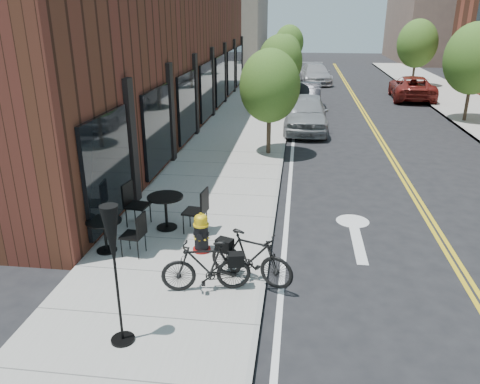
{
  "coord_description": "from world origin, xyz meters",
  "views": [
    {
      "loc": [
        0.49,
        -8.06,
        5.04
      ],
      "look_at": [
        -0.84,
        2.43,
        1.0
      ],
      "focal_mm": 35.0,
      "sensor_mm": 36.0,
      "label": 1
    }
  ],
  "objects_px": {
    "patio_umbrella": "(113,247)",
    "parked_car_a": "(306,113)",
    "bicycle_left": "(206,266)",
    "parked_car_far": "(412,88)",
    "parked_car_c": "(315,74)",
    "fire_hydrant": "(201,233)",
    "parked_car_b": "(305,98)",
    "bistro_set_b": "(166,207)",
    "bistro_set_c": "(105,231)",
    "bicycle_right": "(251,257)"
  },
  "relations": [
    {
      "from": "patio_umbrella",
      "to": "parked_car_a",
      "type": "bearing_deg",
      "value": 79.18
    },
    {
      "from": "parked_car_c",
      "to": "patio_umbrella",
      "type": "bearing_deg",
      "value": -103.8
    },
    {
      "from": "bicycle_left",
      "to": "bistro_set_c",
      "type": "bearing_deg",
      "value": -128.65
    },
    {
      "from": "bistro_set_c",
      "to": "parked_car_c",
      "type": "bearing_deg",
      "value": 85.67
    },
    {
      "from": "patio_umbrella",
      "to": "parked_car_b",
      "type": "relative_size",
      "value": 0.51
    },
    {
      "from": "patio_umbrella",
      "to": "parked_car_c",
      "type": "height_order",
      "value": "patio_umbrella"
    },
    {
      "from": "parked_car_a",
      "to": "parked_car_b",
      "type": "height_order",
      "value": "parked_car_a"
    },
    {
      "from": "parked_car_far",
      "to": "patio_umbrella",
      "type": "bearing_deg",
      "value": 73.18
    },
    {
      "from": "patio_umbrella",
      "to": "parked_car_far",
      "type": "relative_size",
      "value": 0.45
    },
    {
      "from": "patio_umbrella",
      "to": "parked_car_c",
      "type": "distance_m",
      "value": 31.51
    },
    {
      "from": "bistro_set_b",
      "to": "patio_umbrella",
      "type": "distance_m",
      "value": 4.38
    },
    {
      "from": "parked_car_b",
      "to": "parked_car_c",
      "type": "distance_m",
      "value": 11.22
    },
    {
      "from": "bicycle_right",
      "to": "patio_umbrella",
      "type": "bearing_deg",
      "value": 158.09
    },
    {
      "from": "bistro_set_b",
      "to": "parked_car_far",
      "type": "relative_size",
      "value": 0.39
    },
    {
      "from": "fire_hydrant",
      "to": "bicycle_left",
      "type": "distance_m",
      "value": 1.59
    },
    {
      "from": "bicycle_left",
      "to": "bistro_set_c",
      "type": "relative_size",
      "value": 0.93
    },
    {
      "from": "bicycle_left",
      "to": "bistro_set_b",
      "type": "distance_m",
      "value": 2.98
    },
    {
      "from": "parked_car_c",
      "to": "parked_car_far",
      "type": "distance_m",
      "value": 8.7
    },
    {
      "from": "bicycle_right",
      "to": "parked_car_far",
      "type": "height_order",
      "value": "parked_car_far"
    },
    {
      "from": "bistro_set_c",
      "to": "parked_car_b",
      "type": "height_order",
      "value": "parked_car_b"
    },
    {
      "from": "parked_car_c",
      "to": "bicycle_right",
      "type": "bearing_deg",
      "value": -100.67
    },
    {
      "from": "fire_hydrant",
      "to": "bicycle_left",
      "type": "bearing_deg",
      "value": -70.24
    },
    {
      "from": "parked_car_c",
      "to": "fire_hydrant",
      "type": "bearing_deg",
      "value": -103.28
    },
    {
      "from": "patio_umbrella",
      "to": "parked_car_c",
      "type": "relative_size",
      "value": 0.47
    },
    {
      "from": "bistro_set_b",
      "to": "parked_car_far",
      "type": "xyz_separation_m",
      "value": [
        10.0,
        20.57,
        0.06
      ]
    },
    {
      "from": "bicycle_left",
      "to": "parked_car_far",
      "type": "relative_size",
      "value": 0.32
    },
    {
      "from": "bicycle_right",
      "to": "parked_car_c",
      "type": "relative_size",
      "value": 0.35
    },
    {
      "from": "bicycle_right",
      "to": "parked_car_b",
      "type": "bearing_deg",
      "value": 17.05
    },
    {
      "from": "bicycle_left",
      "to": "parked_car_far",
      "type": "xyz_separation_m",
      "value": [
        8.5,
        23.15,
        0.1
      ]
    },
    {
      "from": "bicycle_left",
      "to": "bistro_set_c",
      "type": "distance_m",
      "value": 2.8
    },
    {
      "from": "fire_hydrant",
      "to": "parked_car_b",
      "type": "distance_m",
      "value": 17.07
    },
    {
      "from": "fire_hydrant",
      "to": "bicycle_right",
      "type": "distance_m",
      "value": 1.67
    },
    {
      "from": "parked_car_b",
      "to": "parked_car_c",
      "type": "bearing_deg",
      "value": 88.96
    },
    {
      "from": "parked_car_b",
      "to": "bicycle_right",
      "type": "bearing_deg",
      "value": -90.44
    },
    {
      "from": "bistro_set_b",
      "to": "parked_car_c",
      "type": "bearing_deg",
      "value": 88.81
    },
    {
      "from": "fire_hydrant",
      "to": "parked_car_c",
      "type": "height_order",
      "value": "parked_car_c"
    },
    {
      "from": "parked_car_far",
      "to": "parked_car_b",
      "type": "bearing_deg",
      "value": 39.73
    },
    {
      "from": "parked_car_b",
      "to": "parked_car_c",
      "type": "xyz_separation_m",
      "value": [
        0.8,
        11.19,
        -0.02
      ]
    },
    {
      "from": "bicycle_left",
      "to": "patio_umbrella",
      "type": "xyz_separation_m",
      "value": [
        -1.05,
        -1.63,
        1.18
      ]
    },
    {
      "from": "bistro_set_c",
      "to": "parked_car_c",
      "type": "xyz_separation_m",
      "value": [
        5.2,
        28.38,
        0.13
      ]
    },
    {
      "from": "fire_hydrant",
      "to": "bistro_set_c",
      "type": "xyz_separation_m",
      "value": [
        -2.09,
        -0.28,
        0.05
      ]
    },
    {
      "from": "bistro_set_c",
      "to": "patio_umbrella",
      "type": "relative_size",
      "value": 0.77
    },
    {
      "from": "bicycle_right",
      "to": "bicycle_left",
      "type": "bearing_deg",
      "value": 137.05
    },
    {
      "from": "fire_hydrant",
      "to": "bistro_set_b",
      "type": "height_order",
      "value": "bistro_set_b"
    },
    {
      "from": "parked_car_b",
      "to": "bistro_set_c",
      "type": "bearing_deg",
      "value": -101.31
    },
    {
      "from": "parked_car_a",
      "to": "parked_car_c",
      "type": "bearing_deg",
      "value": 87.17
    },
    {
      "from": "bistro_set_b",
      "to": "parked_car_b",
      "type": "bearing_deg",
      "value": 85.54
    },
    {
      "from": "fire_hydrant",
      "to": "parked_car_b",
      "type": "xyz_separation_m",
      "value": [
        2.31,
        16.91,
        0.2
      ]
    },
    {
      "from": "bistro_set_b",
      "to": "parked_car_c",
      "type": "height_order",
      "value": "parked_car_c"
    },
    {
      "from": "bicycle_right",
      "to": "bistro_set_b",
      "type": "distance_m",
      "value": 3.17
    }
  ]
}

